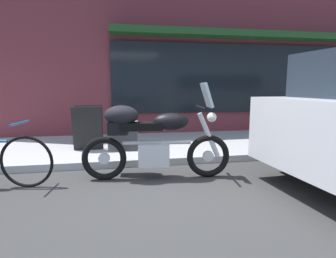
{
  "coord_description": "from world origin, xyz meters",
  "views": [
    {
      "loc": [
        -0.3,
        -3.12,
        1.34
      ],
      "look_at": [
        0.44,
        0.94,
        0.7
      ],
      "focal_mm": 29.42,
      "sensor_mm": 36.0,
      "label": 1
    }
  ],
  "objects": [
    {
      "name": "sandwich_board_sign",
      "position": [
        -0.88,
        2.32,
        0.55
      ],
      "size": [
        0.55,
        0.4,
        0.85
      ],
      "color": "black",
      "rests_on": "sidewalk_curb"
    },
    {
      "name": "ground_plane",
      "position": [
        0.0,
        0.0,
        0.0
      ],
      "size": [
        80.0,
        80.0,
        0.0
      ],
      "primitive_type": "plane",
      "color": "#363636"
    },
    {
      "name": "touring_motorcycle",
      "position": [
        0.12,
        0.78,
        0.6
      ],
      "size": [
        2.15,
        0.79,
        1.4
      ],
      "color": "black",
      "rests_on": "ground_plane"
    }
  ]
}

